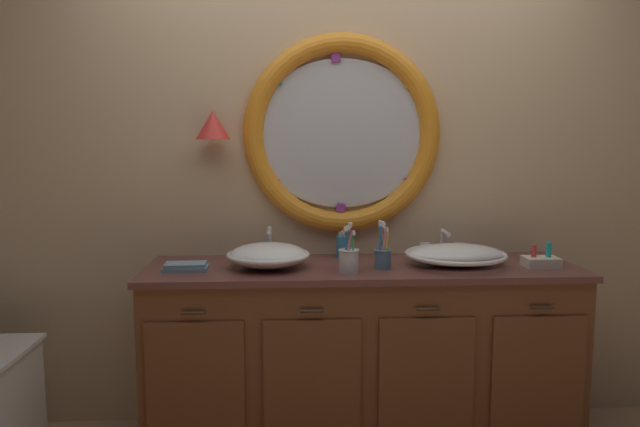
{
  "coord_description": "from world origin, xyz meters",
  "views": [
    {
      "loc": [
        -0.27,
        -2.47,
        1.46
      ],
      "look_at": [
        -0.12,
        0.25,
        1.13
      ],
      "focal_mm": 33.12,
      "sensor_mm": 36.0,
      "label": 1
    }
  ],
  "objects_px": {
    "sink_basin_right": "(456,255)",
    "toothbrush_holder_left": "(349,259)",
    "folded_hand_towel": "(186,267)",
    "soap_dispenser": "(341,246)",
    "toiletry_basket": "(541,261)",
    "sink_basin_left": "(268,255)",
    "toothbrush_holder_right": "(383,256)"
  },
  "relations": [
    {
      "from": "sink_basin_right",
      "to": "toothbrush_holder_left",
      "type": "distance_m",
      "value": 0.53
    },
    {
      "from": "folded_hand_towel",
      "to": "soap_dispenser",
      "type": "bearing_deg",
      "value": 18.91
    },
    {
      "from": "toothbrush_holder_left",
      "to": "toiletry_basket",
      "type": "xyz_separation_m",
      "value": [
        0.91,
        0.06,
        -0.03
      ]
    },
    {
      "from": "sink_basin_right",
      "to": "sink_basin_left",
      "type": "bearing_deg",
      "value": 180.0
    },
    {
      "from": "soap_dispenser",
      "to": "folded_hand_towel",
      "type": "xyz_separation_m",
      "value": [
        -0.73,
        -0.25,
        -0.04
      ]
    },
    {
      "from": "toothbrush_holder_right",
      "to": "sink_basin_right",
      "type": "bearing_deg",
      "value": 8.66
    },
    {
      "from": "sink_basin_right",
      "to": "toothbrush_holder_left",
      "type": "xyz_separation_m",
      "value": [
        -0.52,
        -0.12,
        0.01
      ]
    },
    {
      "from": "toothbrush_holder_left",
      "to": "folded_hand_towel",
      "type": "xyz_separation_m",
      "value": [
        -0.74,
        0.08,
        -0.04
      ]
    },
    {
      "from": "sink_basin_left",
      "to": "toiletry_basket",
      "type": "relative_size",
      "value": 2.47
    },
    {
      "from": "sink_basin_right",
      "to": "toothbrush_holder_right",
      "type": "relative_size",
      "value": 2.13
    },
    {
      "from": "toiletry_basket",
      "to": "toothbrush_holder_right",
      "type": "bearing_deg",
      "value": 179.67
    },
    {
      "from": "sink_basin_right",
      "to": "folded_hand_towel",
      "type": "distance_m",
      "value": 1.26
    },
    {
      "from": "folded_hand_towel",
      "to": "toiletry_basket",
      "type": "xyz_separation_m",
      "value": [
        1.65,
        -0.02,
        0.01
      ]
    },
    {
      "from": "soap_dispenser",
      "to": "folded_hand_towel",
      "type": "bearing_deg",
      "value": -161.09
    },
    {
      "from": "sink_basin_left",
      "to": "soap_dispenser",
      "type": "bearing_deg",
      "value": 31.11
    },
    {
      "from": "toothbrush_holder_left",
      "to": "toiletry_basket",
      "type": "bearing_deg",
      "value": 3.74
    },
    {
      "from": "sink_basin_left",
      "to": "toothbrush_holder_left",
      "type": "xyz_separation_m",
      "value": [
        0.37,
        -0.12,
        0.0
      ]
    },
    {
      "from": "toothbrush_holder_right",
      "to": "toothbrush_holder_left",
      "type": "bearing_deg",
      "value": -158.56
    },
    {
      "from": "sink_basin_right",
      "to": "toothbrush_holder_right",
      "type": "distance_m",
      "value": 0.36
    },
    {
      "from": "sink_basin_right",
      "to": "toothbrush_holder_right",
      "type": "xyz_separation_m",
      "value": [
        -0.36,
        -0.05,
        0.01
      ]
    },
    {
      "from": "sink_basin_right",
      "to": "toothbrush_holder_left",
      "type": "height_order",
      "value": "toothbrush_holder_left"
    },
    {
      "from": "toothbrush_holder_left",
      "to": "toothbrush_holder_right",
      "type": "relative_size",
      "value": 0.99
    },
    {
      "from": "soap_dispenser",
      "to": "toiletry_basket",
      "type": "relative_size",
      "value": 0.9
    },
    {
      "from": "sink_basin_left",
      "to": "toothbrush_holder_right",
      "type": "relative_size",
      "value": 1.73
    },
    {
      "from": "toothbrush_holder_right",
      "to": "toiletry_basket",
      "type": "height_order",
      "value": "toothbrush_holder_right"
    },
    {
      "from": "sink_basin_left",
      "to": "toiletry_basket",
      "type": "xyz_separation_m",
      "value": [
        1.27,
        -0.06,
        -0.03
      ]
    },
    {
      "from": "toothbrush_holder_right",
      "to": "soap_dispenser",
      "type": "distance_m",
      "value": 0.32
    },
    {
      "from": "toiletry_basket",
      "to": "folded_hand_towel",
      "type": "bearing_deg",
      "value": 179.18
    },
    {
      "from": "sink_basin_left",
      "to": "toothbrush_holder_right",
      "type": "distance_m",
      "value": 0.53
    },
    {
      "from": "sink_basin_left",
      "to": "sink_basin_right",
      "type": "distance_m",
      "value": 0.88
    },
    {
      "from": "toothbrush_holder_right",
      "to": "soap_dispenser",
      "type": "relative_size",
      "value": 1.6
    },
    {
      "from": "toothbrush_holder_right",
      "to": "folded_hand_towel",
      "type": "xyz_separation_m",
      "value": [
        -0.9,
        0.02,
        -0.04
      ]
    }
  ]
}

